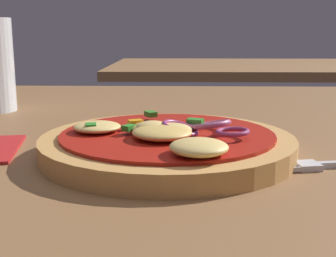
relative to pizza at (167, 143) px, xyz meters
The scene contains 3 objects.
dining_table 0.04m from the pizza, 32.31° to the left, with size 1.47×1.01×0.03m.
pizza is the anchor object (origin of this frame).
background_table 1.15m from the pizza, 79.23° to the left, with size 0.86×0.60×0.03m.
Camera 1 is at (-0.01, -0.41, 0.14)m, focal length 49.32 mm.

